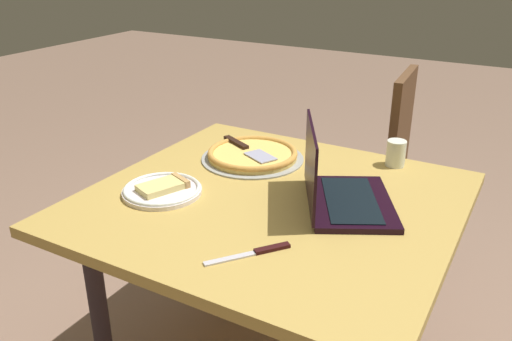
{
  "coord_description": "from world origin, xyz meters",
  "views": [
    {
      "loc": [
        -1.3,
        -0.68,
        1.47
      ],
      "look_at": [
        0.01,
        0.06,
        0.81
      ],
      "focal_mm": 37.02,
      "sensor_mm": 36.0,
      "label": 1
    }
  ],
  "objects": [
    {
      "name": "pizza_plate",
      "position": [
        -0.14,
        0.31,
        0.75
      ],
      "size": [
        0.25,
        0.25,
        0.04
      ],
      "color": "silver",
      "rests_on": "dining_table"
    },
    {
      "name": "chair_near",
      "position": [
        0.93,
        -0.05,
        0.53
      ],
      "size": [
        0.43,
        0.43,
        0.95
      ],
      "color": "brown",
      "rests_on": "ground_plane"
    },
    {
      "name": "drink_cup",
      "position": [
        0.44,
        -0.26,
        0.78
      ],
      "size": [
        0.07,
        0.07,
        0.09
      ],
      "color": "silver",
      "rests_on": "dining_table"
    },
    {
      "name": "pizza_tray",
      "position": [
        0.24,
        0.21,
        0.75
      ],
      "size": [
        0.37,
        0.37,
        0.04
      ],
      "color": "#9A9D99",
      "rests_on": "dining_table"
    },
    {
      "name": "dining_table",
      "position": [
        0.0,
        0.0,
        0.65
      ],
      "size": [
        1.04,
        1.1,
        0.74
      ],
      "color": "#B89547",
      "rests_on": "ground_plane"
    },
    {
      "name": "table_knife",
      "position": [
        -0.3,
        -0.12,
        0.74
      ],
      "size": [
        0.19,
        0.16,
        0.01
      ],
      "color": "silver",
      "rests_on": "dining_table"
    },
    {
      "name": "laptop",
      "position": [
        0.05,
        -0.19,
        0.79
      ],
      "size": [
        0.43,
        0.38,
        0.25
      ],
      "color": "black",
      "rests_on": "dining_table"
    }
  ]
}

